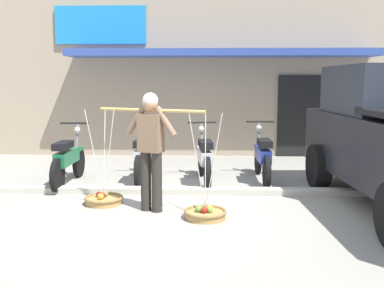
% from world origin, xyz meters
% --- Properties ---
extents(ground_plane, '(90.00, 90.00, 0.00)m').
position_xyz_m(ground_plane, '(0.00, 0.00, 0.00)').
color(ground_plane, '#9E998C').
extents(sidewalk_curb, '(20.00, 0.24, 0.10)m').
position_xyz_m(sidewalk_curb, '(0.00, 0.70, 0.05)').
color(sidewalk_curb, '#BAB4A5').
rests_on(sidewalk_curb, ground).
extents(fruit_vendor, '(1.56, 0.70, 1.70)m').
position_xyz_m(fruit_vendor, '(-0.30, -0.28, 0.98)').
color(fruit_vendor, '#2D2823').
rests_on(fruit_vendor, ground).
extents(fruit_basket_left_side, '(0.59, 0.59, 1.45)m').
position_xyz_m(fruit_basket_left_side, '(-1.08, 0.05, 0.08)').
color(fruit_basket_left_side, '#B2894C').
rests_on(fruit_basket_left_side, ground).
extents(fruit_basket_right_side, '(0.59, 0.59, 1.45)m').
position_xyz_m(fruit_basket_right_side, '(0.47, -0.62, 0.08)').
color(fruit_basket_right_side, '#B2894C').
rests_on(fruit_basket_right_side, ground).
extents(motorcycle_nearest_shop, '(0.54, 1.82, 1.09)m').
position_xyz_m(motorcycle_nearest_shop, '(-2.01, 1.29, 0.45)').
color(motorcycle_nearest_shop, black).
rests_on(motorcycle_nearest_shop, ground).
extents(motorcycle_second_in_row, '(0.54, 1.82, 1.09)m').
position_xyz_m(motorcycle_second_in_row, '(-0.69, 1.65, 0.45)').
color(motorcycle_second_in_row, black).
rests_on(motorcycle_second_in_row, ground).
extents(motorcycle_third_in_row, '(0.54, 1.82, 1.09)m').
position_xyz_m(motorcycle_third_in_row, '(0.44, 1.53, 0.45)').
color(motorcycle_third_in_row, black).
rests_on(motorcycle_third_in_row, ground).
extents(motorcycle_end_of_row, '(0.54, 1.82, 1.09)m').
position_xyz_m(motorcycle_end_of_row, '(1.53, 1.74, 0.45)').
color(motorcycle_end_of_row, black).
rests_on(motorcycle_end_of_row, ground).
extents(storefront_building, '(13.00, 6.00, 4.20)m').
position_xyz_m(storefront_building, '(0.83, 7.00, 2.10)').
color(storefront_building, tan).
rests_on(storefront_building, ground).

